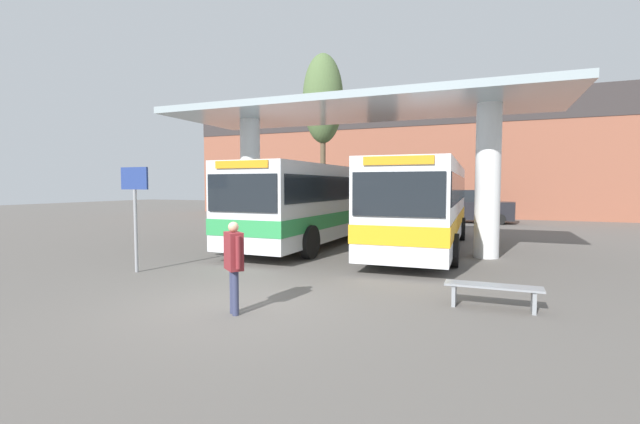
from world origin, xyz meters
The scene contains 10 objects.
ground_plane centered at (0.00, 0.00, 0.00)m, with size 100.00×100.00×0.00m, color #605B56.
townhouse_backdrop centered at (0.00, 25.79, 5.23)m, with size 40.00×0.58×8.97m.
station_canopy centered at (0.00, 7.90, 4.42)m, with size 13.91×5.12×5.24m.
transit_bus_left_bay centered at (-2.02, 8.66, 1.75)m, with size 2.97×10.31×3.11m.
transit_bus_center_bay centered at (2.24, 9.19, 1.75)m, with size 3.02×11.39×3.13m.
waiting_bench_near_pillar centered at (4.65, 1.67, 0.34)m, with size 1.77×0.44×0.46m.
info_sign_platform centered at (-4.37, 1.78, 2.04)m, with size 0.90×0.09×2.86m.
pedestrian_waiting centered at (0.25, -0.49, 1.04)m, with size 0.54×0.48×1.70m.
poplar_tree_behind_left centered at (-4.92, 17.05, 7.48)m, with size 2.42×2.42×10.22m.
parked_car_street centered at (3.84, 21.75, 1.00)m, with size 4.32×2.16×2.08m.
Camera 1 is at (4.59, -7.06, 2.36)m, focal length 24.00 mm.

